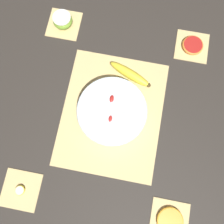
{
  "coord_description": "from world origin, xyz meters",
  "views": [
    {
      "loc": [
        0.16,
        0.03,
        0.84
      ],
      "look_at": [
        0.0,
        0.0,
        0.03
      ],
      "focal_mm": 35.0,
      "sensor_mm": 36.0,
      "label": 1
    }
  ],
  "objects_px": {
    "whole_banana": "(130,74)",
    "grapefruit_slice": "(193,45)",
    "apple_half": "(63,20)",
    "banana_coin_single": "(20,190)",
    "orange_slice_whole": "(170,221)",
    "fruit_salad_bowl": "(112,112)"
  },
  "relations": [
    {
      "from": "whole_banana",
      "to": "grapefruit_slice",
      "type": "bearing_deg",
      "value": 127.56
    },
    {
      "from": "apple_half",
      "to": "banana_coin_single",
      "type": "bearing_deg",
      "value": -0.0
    },
    {
      "from": "whole_banana",
      "to": "banana_coin_single",
      "type": "relative_size",
      "value": 5.03
    },
    {
      "from": "apple_half",
      "to": "orange_slice_whole",
      "type": "height_order",
      "value": "apple_half"
    },
    {
      "from": "banana_coin_single",
      "to": "grapefruit_slice",
      "type": "bearing_deg",
      "value": 141.36
    },
    {
      "from": "orange_slice_whole",
      "to": "banana_coin_single",
      "type": "xyz_separation_m",
      "value": [
        0.0,
        -0.55,
        -0.0
      ]
    },
    {
      "from": "fruit_salad_bowl",
      "to": "whole_banana",
      "type": "height_order",
      "value": "fruit_salad_bowl"
    },
    {
      "from": "whole_banana",
      "to": "apple_half",
      "type": "distance_m",
      "value": 0.36
    },
    {
      "from": "fruit_salad_bowl",
      "to": "banana_coin_single",
      "type": "xyz_separation_m",
      "value": [
        0.34,
        -0.27,
        -0.03
      ]
    },
    {
      "from": "orange_slice_whole",
      "to": "fruit_salad_bowl",
      "type": "bearing_deg",
      "value": -141.38
    },
    {
      "from": "orange_slice_whole",
      "to": "banana_coin_single",
      "type": "bearing_deg",
      "value": -90.0
    },
    {
      "from": "whole_banana",
      "to": "grapefruit_slice",
      "type": "height_order",
      "value": "whole_banana"
    },
    {
      "from": "whole_banana",
      "to": "grapefruit_slice",
      "type": "xyz_separation_m",
      "value": [
        -0.18,
        0.23,
        -0.01
      ]
    },
    {
      "from": "orange_slice_whole",
      "to": "apple_half",
      "type": "bearing_deg",
      "value": -141.36
    },
    {
      "from": "orange_slice_whole",
      "to": "banana_coin_single",
      "type": "height_order",
      "value": "orange_slice_whole"
    },
    {
      "from": "grapefruit_slice",
      "to": "whole_banana",
      "type": "bearing_deg",
      "value": -52.44
    },
    {
      "from": "fruit_salad_bowl",
      "to": "grapefruit_slice",
      "type": "xyz_separation_m",
      "value": [
        -0.34,
        0.27,
        -0.03
      ]
    },
    {
      "from": "fruit_salad_bowl",
      "to": "banana_coin_single",
      "type": "height_order",
      "value": "fruit_salad_bowl"
    },
    {
      "from": "fruit_salad_bowl",
      "to": "grapefruit_slice",
      "type": "relative_size",
      "value": 2.98
    },
    {
      "from": "apple_half",
      "to": "banana_coin_single",
      "type": "distance_m",
      "value": 0.68
    },
    {
      "from": "fruit_salad_bowl",
      "to": "apple_half",
      "type": "xyz_separation_m",
      "value": [
        -0.34,
        -0.27,
        -0.01
      ]
    },
    {
      "from": "fruit_salad_bowl",
      "to": "apple_half",
      "type": "relative_size",
      "value": 3.22
    }
  ]
}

